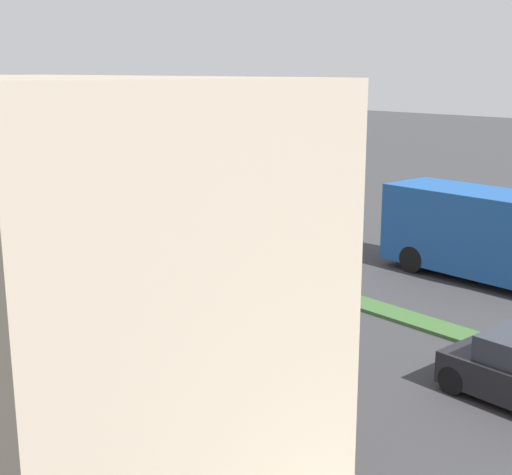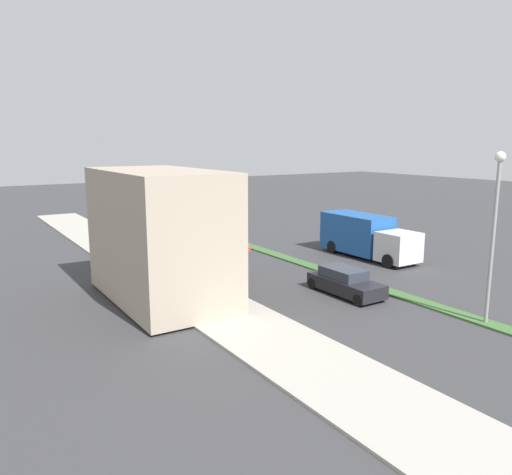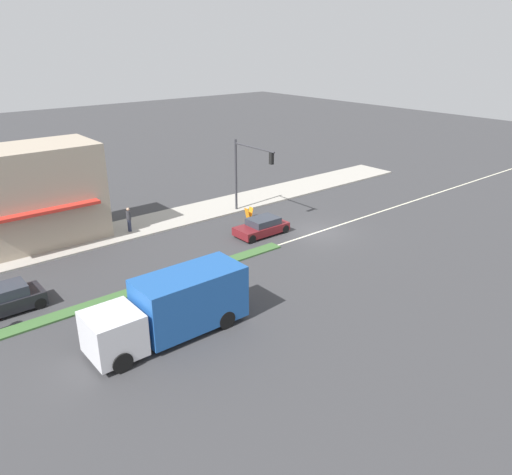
% 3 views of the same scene
% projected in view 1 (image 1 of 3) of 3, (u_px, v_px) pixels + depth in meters
% --- Properties ---
extents(ground_plane, '(160.00, 160.00, 0.00)m').
position_uv_depth(ground_plane, '(494.00, 347.00, 17.46)').
color(ground_plane, '#38383A').
extents(lane_marking_center, '(0.16, 60.00, 0.01)m').
position_uv_depth(lane_marking_center, '(119.00, 228.00, 30.72)').
color(lane_marking_center, beige).
rests_on(lane_marking_center, ground).
extents(building_corner_store, '(5.34, 9.07, 6.41)m').
position_uv_depth(building_corner_store, '(44.00, 284.00, 11.25)').
color(building_corner_store, tan).
rests_on(building_corner_store, sidewalk_right).
extents(pedestrian, '(0.34, 0.34, 1.75)m').
position_uv_depth(pedestrian, '(34.00, 304.00, 17.45)').
color(pedestrian, '#282D42').
rests_on(pedestrian, sidewalk_right).
extents(warning_aframe_sign, '(0.45, 0.53, 0.84)m').
position_uv_depth(warning_aframe_sign, '(14.00, 247.00, 25.69)').
color(warning_aframe_sign, orange).
rests_on(warning_aframe_sign, ground).
extents(delivery_truck, '(2.44, 7.50, 2.87)m').
position_uv_depth(delivery_truck, '(490.00, 236.00, 22.73)').
color(delivery_truck, silver).
rests_on(delivery_truck, ground).
extents(sedan_maroon, '(1.83, 3.81, 1.20)m').
position_uv_depth(sedan_maroon, '(113.00, 236.00, 26.68)').
color(sedan_maroon, maroon).
rests_on(sedan_maroon, ground).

